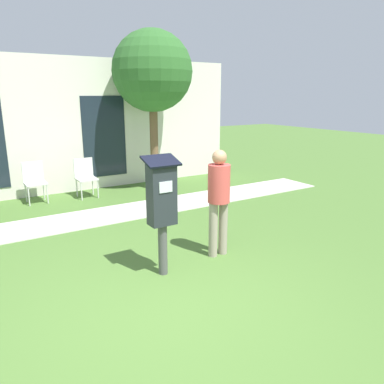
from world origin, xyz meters
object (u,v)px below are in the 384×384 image
Objects in this scene: parking_meter at (162,201)px; outdoor_chair_middle at (85,174)px; outdoor_chair_left at (34,179)px; person_standing at (219,195)px.

parking_meter is 4.48m from outdoor_chair_middle.
outdoor_chair_middle is (0.30, 4.44, -0.49)m from parking_meter.
outdoor_chair_left and outdoor_chair_middle have the same top height.
person_standing is 1.76× the size of outdoor_chair_left.
outdoor_chair_left is at bearing 150.82° from outdoor_chair_middle.
person_standing reaches higher than outdoor_chair_middle.
outdoor_chair_middle is (1.09, -0.15, 0.00)m from outdoor_chair_left.
parking_meter reaches higher than outdoor_chair_middle.
outdoor_chair_middle is at bearing 67.98° from person_standing.
outdoor_chair_middle is at bearing 86.08° from parking_meter.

